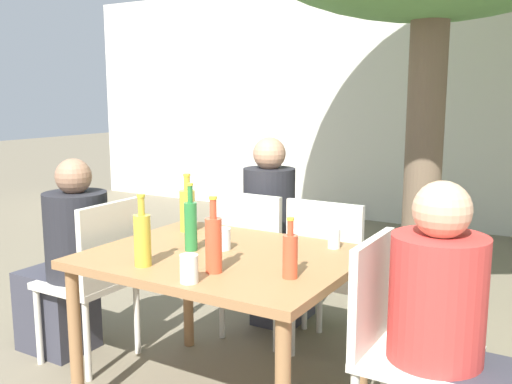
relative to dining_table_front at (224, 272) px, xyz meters
name	(u,v)px	position (x,y,z in m)	size (l,w,h in m)	color
cafe_building_wall	(443,103)	(0.00, 4.32, 0.73)	(10.00, 0.08, 2.80)	silver
dining_table_front	(224,272)	(0.00, 0.00, 0.00)	(1.21, 0.98, 0.75)	#996B42
patio_chair_0	(97,272)	(-0.84, 0.00, -0.14)	(0.44, 0.44, 0.93)	beige
patio_chair_1	(397,337)	(0.84, 0.00, -0.14)	(0.44, 0.44, 0.93)	beige
patio_chair_2	(257,255)	(-0.24, 0.72, -0.14)	(0.44, 0.44, 0.93)	beige
patio_chair_3	(331,268)	(0.24, 0.72, -0.14)	(0.44, 0.44, 0.93)	beige
person_seated_0	(67,268)	(-1.08, 0.00, -0.16)	(0.58, 0.35, 1.15)	#383842
person_seated_1	(458,350)	(1.08, 0.00, -0.14)	(0.58, 0.37, 1.18)	#383842
person_seated_2	(276,244)	(-0.24, 0.96, -0.12)	(0.32, 0.56, 1.24)	#383842
green_bottle_0	(191,224)	(-0.17, -0.03, 0.21)	(0.06, 0.06, 0.33)	#287A38
oil_cruet_1	(187,209)	(-0.42, 0.27, 0.21)	(0.08, 0.08, 0.32)	gold
oil_cruet_2	(142,238)	(-0.20, -0.34, 0.21)	(0.07, 0.07, 0.32)	gold
soda_bottle_3	(290,255)	(0.43, -0.16, 0.18)	(0.06, 0.06, 0.25)	#DB4C2D
soda_bottle_4	(214,243)	(0.12, -0.25, 0.21)	(0.07, 0.07, 0.32)	#DB4C2D
drinking_glass_0	(189,269)	(0.11, -0.41, 0.14)	(0.07, 0.07, 0.11)	silver
drinking_glass_1	(222,239)	(-0.05, 0.06, 0.14)	(0.08, 0.08, 0.10)	white
drinking_glass_2	(334,238)	(0.41, 0.36, 0.13)	(0.06, 0.06, 0.10)	silver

